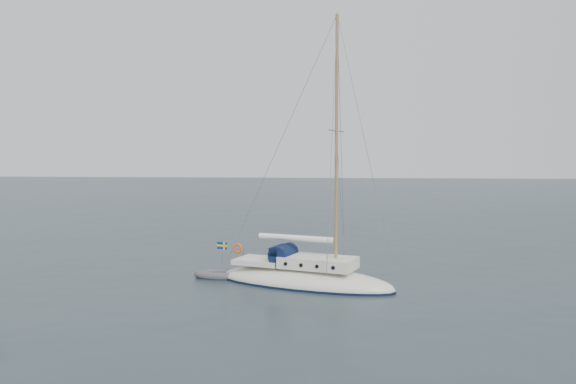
# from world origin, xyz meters

# --- Properties ---
(ground) EXTENTS (300.00, 300.00, 0.00)m
(ground) POSITION_xyz_m (0.00, 0.00, 0.00)
(ground) COLOR black
(ground) RESTS_ON ground
(sailboat) EXTENTS (10.40, 3.11, 14.82)m
(sailboat) POSITION_xyz_m (0.27, -0.02, 1.12)
(sailboat) COLOR silver
(sailboat) RESTS_ON ground
(dinghy) EXTENTS (2.97, 1.34, 0.43)m
(dinghy) POSITION_xyz_m (-4.70, 1.29, 0.19)
(dinghy) COLOR #4B4A50
(dinghy) RESTS_ON ground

